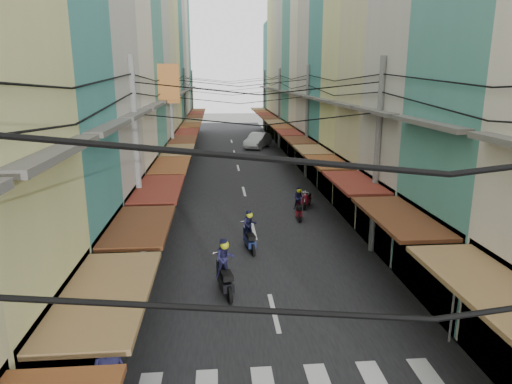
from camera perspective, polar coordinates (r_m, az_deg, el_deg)
ground at (r=16.98m, az=1.41°, el=-11.60°), size 160.00×160.00×0.00m
road at (r=35.99m, az=-2.09°, el=2.40°), size 10.00×80.00×0.02m
sidewalk_left at (r=36.26m, az=-12.41°, el=2.19°), size 3.00×80.00×0.06m
sidewalk_right at (r=36.88m, az=8.06°, el=2.58°), size 3.00×80.00×0.06m
building_row_left at (r=32.43m, az=-16.77°, el=17.88°), size 7.80×67.67×23.70m
building_row_right at (r=33.12m, az=12.57°, el=17.41°), size 7.80×68.98×22.59m
utility_poles at (r=30.25m, az=-1.72°, el=12.71°), size 10.20×66.13×8.20m
white_car at (r=48.84m, az=0.22°, el=5.54°), size 6.02×4.28×1.98m
bicycle at (r=18.42m, az=25.32°, el=-10.90°), size 1.78×0.91×1.16m
moving_scooters at (r=20.28m, az=1.11°, el=-5.47°), size 5.41×12.36×2.01m
parked_scooters at (r=14.02m, az=22.10°, el=-16.45°), size 13.21×13.32×1.01m
pedestrians at (r=17.64m, az=-13.08°, el=-7.25°), size 13.46×15.74×2.21m
traffic_sign at (r=13.97m, az=23.68°, el=-9.99°), size 0.10×0.59×2.71m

